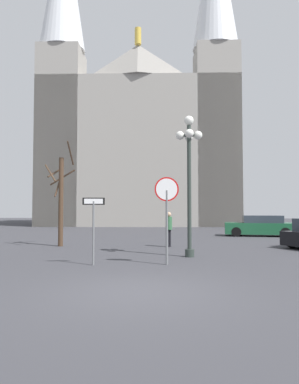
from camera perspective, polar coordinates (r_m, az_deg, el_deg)
name	(u,v)px	position (r m, az deg, el deg)	size (l,w,h in m)	color
ground_plane	(138,292)	(8.26, -1.81, -15.95)	(120.00, 120.00, 0.00)	#38383D
cathedral	(140,132)	(42.28, -1.57, 9.67)	(22.34, 14.67, 37.06)	gray
stop_sign	(167,202)	(11.93, 2.81, -1.71)	(0.82, 0.16, 2.96)	slate
one_way_arrow_sign	(93,221)	(11.98, -9.08, -4.69)	(0.74, 0.18, 2.26)	slate
street_lamp	(189,163)	(14.03, 6.45, 4.64)	(1.05, 1.05, 5.58)	#2D3833
bare_tree	(61,197)	(18.29, -14.21, -0.83)	(1.39, 1.66, 5.23)	#473323
parked_car_far_green	(260,226)	(25.31, 17.48, -5.32)	(4.76, 2.27, 1.42)	#1E5B38
pedestrian_walking	(169,226)	(17.42, 3.16, -5.49)	(0.32, 0.32, 1.72)	black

